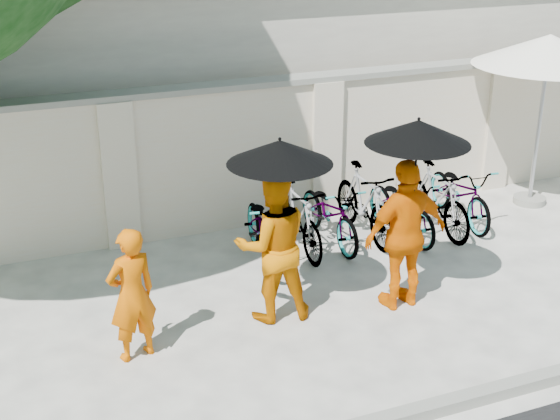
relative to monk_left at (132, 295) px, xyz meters
name	(u,v)px	position (x,y,z in m)	size (l,w,h in m)	color
ground	(277,341)	(1.45, -0.29, -0.72)	(80.00, 80.00, 0.00)	beige
compound_wall	(258,155)	(2.45, 2.91, 0.28)	(20.00, 0.30, 2.00)	beige
building_behind	(236,59)	(3.45, 6.71, 0.88)	(14.00, 6.00, 3.20)	beige
monk_left	(132,295)	(0.00, 0.00, 0.00)	(0.52, 0.34, 1.44)	#D35800
monk_center	(273,246)	(1.62, 0.24, 0.16)	(0.85, 0.66, 1.75)	#C76500
parasol_center	(280,152)	(1.67, 0.16, 1.25)	(1.12, 1.12, 1.10)	black
monk_right	(405,235)	(3.10, -0.08, 0.17)	(1.04, 0.43, 1.77)	#E46200
parasol_right	(418,132)	(3.12, -0.16, 1.39)	(1.14, 1.14, 1.23)	black
patio_umbrella	(549,52)	(6.58, 1.97, 1.62)	(2.45, 2.45, 2.59)	gray
bike_0	(265,229)	(2.05, 1.61, -0.27)	(0.59, 1.70, 0.89)	#9D9EA3
bike_1	(298,217)	(2.57, 1.73, -0.24)	(0.45, 1.60, 0.96)	#9D9EA3
bike_2	(330,213)	(3.08, 1.82, -0.28)	(0.57, 1.65, 0.87)	#9D9EA3
bike_3	(364,203)	(3.60, 1.81, -0.21)	(0.48, 1.69, 1.01)	#9D9EA3
bike_4	(402,207)	(4.11, 1.67, -0.29)	(0.57, 1.62, 0.85)	#9D9EA3
bike_5	(437,199)	(4.63, 1.60, -0.23)	(0.46, 1.62, 0.98)	#9D9EA3
bike_6	(460,193)	(5.14, 1.78, -0.28)	(0.59, 1.68, 0.88)	#9D9EA3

